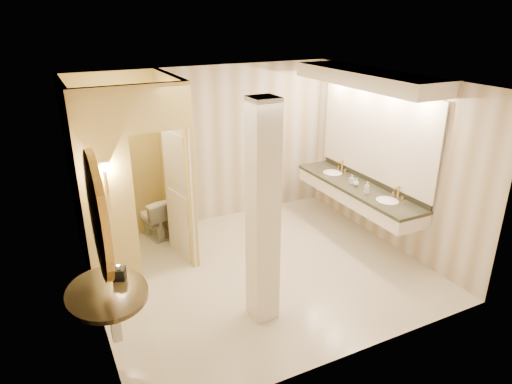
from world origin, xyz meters
TOP-DOWN VIEW (x-y plane):
  - floor at (0.00, 0.00)m, footprint 4.50×4.50m
  - ceiling at (0.00, 0.00)m, footprint 4.50×4.50m
  - wall_back at (0.00, 2.00)m, footprint 4.50×0.02m
  - wall_front at (0.00, -2.00)m, footprint 4.50×0.02m
  - wall_left at (-2.25, 0.00)m, footprint 0.02×4.00m
  - wall_right at (2.25, 0.00)m, footprint 0.02×4.00m
  - toilet_closet at (-1.11, 0.97)m, footprint 1.50×1.55m
  - wall_sconce at (-1.93, 0.43)m, footprint 0.14×0.14m
  - vanity at (1.98, 0.34)m, footprint 0.75×2.79m
  - console_shelf at (-2.21, -0.92)m, footprint 1.02×1.02m
  - pillar at (-0.45, -0.93)m, footprint 0.31×0.31m
  - tissue_box at (-2.06, -0.75)m, footprint 0.16×0.16m
  - toilet at (-1.10, 1.75)m, footprint 0.51×0.74m
  - soap_bottle_a at (1.91, 0.46)m, footprint 0.07×0.08m
  - soap_bottle_b at (1.90, 0.33)m, footprint 0.12×0.12m
  - soap_bottle_c at (1.83, -0.02)m, footprint 0.08×0.08m

SIDE VIEW (x-z plane):
  - floor at x=0.00m, z-range 0.00..0.00m
  - toilet at x=-1.10m, z-range 0.00..0.69m
  - tissue_box at x=-2.06m, z-range 0.88..1.00m
  - soap_bottle_b at x=1.90m, z-range 0.88..1.00m
  - soap_bottle_a at x=1.91m, z-range 0.88..1.02m
  - soap_bottle_c at x=1.83m, z-range 0.88..1.08m
  - console_shelf at x=-2.21m, z-range 0.37..2.33m
  - wall_back at x=0.00m, z-range 0.00..2.70m
  - wall_front at x=0.00m, z-range 0.00..2.70m
  - wall_left at x=-2.25m, z-range 0.00..2.70m
  - wall_right at x=2.25m, z-range 0.00..2.70m
  - pillar at x=-0.45m, z-range 0.00..2.70m
  - toilet_closet at x=-1.11m, z-range 0.04..2.74m
  - vanity at x=1.98m, z-range 0.58..2.67m
  - wall_sconce at x=-1.93m, z-range 1.52..1.94m
  - ceiling at x=0.00m, z-range 2.70..2.70m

